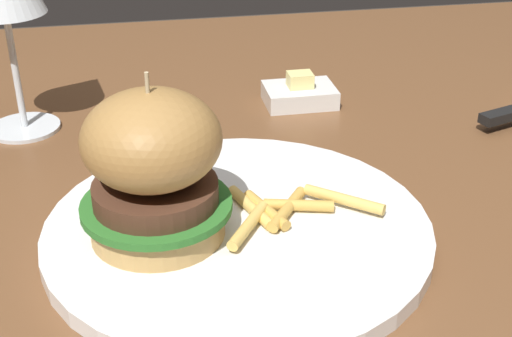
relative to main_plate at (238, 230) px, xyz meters
The scene contains 5 objects.
dining_table 0.17m from the main_plate, 57.54° to the left, with size 1.16×0.95×0.74m.
main_plate is the anchor object (origin of this frame).
burger_sandwich 0.09m from the main_plate, behind, with size 0.11×0.11×0.13m.
fries_pile 0.04m from the main_plate, ahead, with size 0.13×0.09×0.01m.
butter_dish 0.28m from the main_plate, 66.21° to the left, with size 0.08×0.06×0.04m.
Camera 1 is at (-0.15, -0.58, 1.05)m, focal length 50.00 mm.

